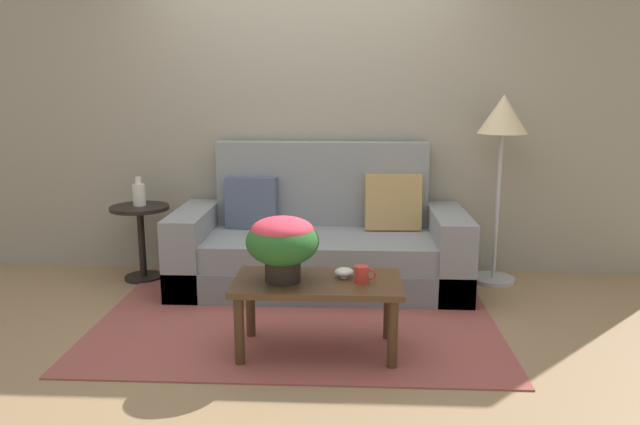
# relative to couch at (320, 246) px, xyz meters

# --- Properties ---
(ground_plane) EXTENTS (14.00, 14.00, 0.00)m
(ground_plane) POSITION_rel_couch_xyz_m (-0.12, -0.87, -0.32)
(ground_plane) COLOR #997A56
(wall_back) EXTENTS (6.40, 0.12, 2.93)m
(wall_back) POSITION_rel_couch_xyz_m (-0.12, 0.48, 1.14)
(wall_back) COLOR gray
(wall_back) RESTS_ON ground
(area_rug) EXTENTS (2.60, 1.93, 0.01)m
(area_rug) POSITION_rel_couch_xyz_m (-0.12, -0.67, -0.31)
(area_rug) COLOR #994C47
(area_rug) RESTS_ON ground
(couch) EXTENTS (2.20, 0.90, 1.09)m
(couch) POSITION_rel_couch_xyz_m (0.00, 0.00, 0.00)
(couch) COLOR slate
(couch) RESTS_ON ground
(coffee_table) EXTENTS (0.96, 0.50, 0.44)m
(coffee_table) POSITION_rel_couch_xyz_m (0.04, -1.21, 0.05)
(coffee_table) COLOR #442D1B
(coffee_table) RESTS_ON ground
(side_table) EXTENTS (0.46, 0.46, 0.60)m
(side_table) POSITION_rel_couch_xyz_m (-1.44, 0.08, 0.10)
(side_table) COLOR black
(side_table) RESTS_ON ground
(floor_lamp) EXTENTS (0.37, 0.37, 1.47)m
(floor_lamp) POSITION_rel_couch_xyz_m (1.37, 0.16, 0.89)
(floor_lamp) COLOR #B2B2B7
(floor_lamp) RESTS_ON ground
(potted_plant) EXTENTS (0.41, 0.41, 0.37)m
(potted_plant) POSITION_rel_couch_xyz_m (-0.15, -1.24, 0.36)
(potted_plant) COLOR black
(potted_plant) RESTS_ON coffee_table
(coffee_mug) EXTENTS (0.13, 0.08, 0.10)m
(coffee_mug) POSITION_rel_couch_xyz_m (0.30, -1.24, 0.17)
(coffee_mug) COLOR red
(coffee_mug) RESTS_ON coffee_table
(snack_bowl) EXTENTS (0.11, 0.11, 0.06)m
(snack_bowl) POSITION_rel_couch_xyz_m (0.19, -1.16, 0.16)
(snack_bowl) COLOR silver
(snack_bowl) RESTS_ON coffee_table
(table_vase) EXTENTS (0.10, 0.10, 0.23)m
(table_vase) POSITION_rel_couch_xyz_m (-1.44, 0.10, 0.38)
(table_vase) COLOR silver
(table_vase) RESTS_ON side_table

